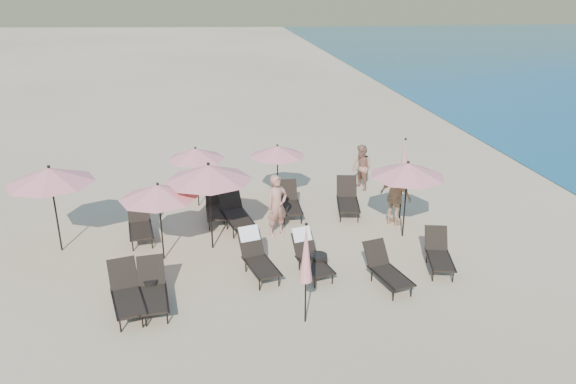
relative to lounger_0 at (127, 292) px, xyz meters
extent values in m
plane|color=#D6BA8C|center=(4.48, 0.45, -0.46)|extent=(800.00, 800.00, 0.00)
cube|color=black|center=(0.07, -0.28, -0.10)|extent=(0.90, 1.35, 0.05)
cube|color=black|center=(-0.13, 0.53, 0.20)|extent=(0.73, 0.60, 0.63)
cylinder|color=black|center=(-0.08, -0.84, -0.28)|extent=(0.04, 0.04, 0.35)
cylinder|color=black|center=(-0.32, 0.19, -0.28)|extent=(0.04, 0.04, 0.35)
cylinder|color=black|center=(0.44, -0.72, -0.28)|extent=(0.04, 0.04, 0.35)
cylinder|color=black|center=(0.20, 0.31, -0.28)|extent=(0.04, 0.04, 0.35)
cube|color=black|center=(-0.25, -0.30, -0.09)|extent=(0.36, 1.36, 0.04)
cube|color=black|center=(0.35, -0.16, -0.09)|extent=(0.36, 1.36, 0.04)
cube|color=black|center=(0.59, -0.22, -0.11)|extent=(0.74, 1.27, 0.05)
cube|color=black|center=(0.50, 0.59, 0.19)|extent=(0.67, 0.52, 0.62)
cylinder|color=black|center=(0.37, -0.74, -0.29)|extent=(0.04, 0.04, 0.34)
cylinder|color=black|center=(0.27, 0.29, -0.29)|extent=(0.04, 0.04, 0.34)
cylinder|color=black|center=(0.90, -0.69, -0.29)|extent=(0.04, 0.04, 0.34)
cylinder|color=black|center=(0.79, 0.34, -0.29)|extent=(0.04, 0.04, 0.34)
cube|color=black|center=(0.28, -0.20, -0.10)|extent=(0.18, 1.36, 0.04)
cube|color=black|center=(0.88, -0.14, -0.10)|extent=(0.18, 1.36, 0.04)
cube|color=black|center=(3.15, 0.90, -0.12)|extent=(0.87, 1.27, 0.05)
cube|color=black|center=(2.96, 1.66, 0.17)|extent=(0.69, 0.57, 0.60)
cylinder|color=black|center=(3.02, 0.37, -0.29)|extent=(0.03, 0.03, 0.33)
cylinder|color=black|center=(2.78, 1.34, -0.29)|extent=(0.03, 0.03, 0.33)
cylinder|color=black|center=(3.51, 0.49, -0.29)|extent=(0.03, 0.03, 0.33)
cylinder|color=black|center=(3.27, 1.46, -0.29)|extent=(0.03, 0.03, 0.33)
cube|color=black|center=(2.86, 0.88, -0.11)|extent=(0.36, 1.28, 0.04)
cube|color=black|center=(3.42, 1.02, -0.11)|extent=(0.36, 1.28, 0.04)
cube|color=white|center=(2.92, 1.80, 0.40)|extent=(0.57, 0.39, 0.36)
cube|color=black|center=(4.49, 0.79, -0.14)|extent=(0.81, 1.20, 0.05)
cube|color=black|center=(4.31, 1.51, 0.13)|extent=(0.65, 0.54, 0.57)
cylinder|color=black|center=(4.36, 0.29, -0.30)|extent=(0.03, 0.03, 0.31)
cylinder|color=black|center=(4.14, 1.21, -0.30)|extent=(0.03, 0.03, 0.31)
cylinder|color=black|center=(4.82, 0.40, -0.30)|extent=(0.03, 0.03, 0.31)
cylinder|color=black|center=(4.60, 1.32, -0.30)|extent=(0.03, 0.03, 0.31)
cube|color=black|center=(4.21, 0.77, -0.13)|extent=(0.32, 1.21, 0.04)
cube|color=black|center=(4.74, 0.90, -0.13)|extent=(0.32, 1.21, 0.04)
cube|color=white|center=(4.28, 1.64, 0.35)|extent=(0.54, 0.37, 0.34)
cube|color=black|center=(6.18, -0.06, -0.13)|extent=(0.84, 1.24, 0.05)
cube|color=black|center=(6.00, 0.69, 0.15)|extent=(0.67, 0.56, 0.59)
cylinder|color=black|center=(6.05, -0.57, -0.30)|extent=(0.03, 0.03, 0.32)
cylinder|color=black|center=(5.82, 0.38, -0.30)|extent=(0.03, 0.03, 0.32)
cylinder|color=black|center=(6.53, -0.46, -0.30)|extent=(0.03, 0.03, 0.32)
cylinder|color=black|center=(6.30, 0.49, -0.30)|extent=(0.03, 0.03, 0.32)
cube|color=black|center=(5.89, -0.08, -0.12)|extent=(0.34, 1.25, 0.04)
cube|color=black|center=(6.44, 0.06, -0.12)|extent=(0.34, 1.25, 0.04)
cube|color=black|center=(7.65, 0.53, -0.13)|extent=(0.82, 1.23, 0.05)
cube|color=black|center=(7.83, 1.27, 0.15)|extent=(0.66, 0.55, 0.58)
cylinder|color=black|center=(7.31, 0.13, -0.30)|extent=(0.03, 0.03, 0.32)
cylinder|color=black|center=(7.53, 1.08, -0.30)|extent=(0.03, 0.03, 0.32)
cylinder|color=black|center=(7.78, 0.02, -0.30)|extent=(0.03, 0.03, 0.32)
cylinder|color=black|center=(8.01, 0.96, -0.30)|extent=(0.03, 0.03, 0.32)
cube|color=black|center=(7.39, 0.64, -0.12)|extent=(0.33, 1.24, 0.04)
cube|color=black|center=(7.94, 0.52, -0.12)|extent=(0.33, 1.24, 0.04)
cube|color=black|center=(0.00, 3.52, -0.11)|extent=(0.78, 1.28, 0.05)
cube|color=black|center=(-0.10, 4.32, 0.19)|extent=(0.68, 0.53, 0.62)
cylinder|color=black|center=(-0.19, 2.99, -0.29)|extent=(0.04, 0.04, 0.34)
cylinder|color=black|center=(-0.32, 4.01, -0.29)|extent=(0.04, 0.04, 0.34)
cylinder|color=black|center=(0.33, 3.06, -0.29)|extent=(0.04, 0.04, 0.34)
cylinder|color=black|center=(0.19, 4.08, -0.29)|extent=(0.04, 0.04, 0.34)
cube|color=black|center=(-0.30, 3.53, -0.10)|extent=(0.22, 1.35, 0.04)
cube|color=black|center=(0.30, 3.61, -0.10)|extent=(0.22, 1.35, 0.04)
cube|color=black|center=(2.18, 4.50, -0.11)|extent=(0.64, 1.21, 0.05)
cube|color=black|center=(2.17, 5.31, 0.19)|extent=(0.63, 0.46, 0.62)
cylinder|color=black|center=(1.93, 3.99, -0.29)|extent=(0.04, 0.04, 0.34)
cylinder|color=black|center=(1.92, 5.03, -0.29)|extent=(0.04, 0.04, 0.34)
cylinder|color=black|center=(2.45, 4.00, -0.29)|extent=(0.04, 0.04, 0.34)
cylinder|color=black|center=(2.44, 5.04, -0.29)|extent=(0.04, 0.04, 0.34)
cube|color=black|center=(1.88, 4.55, -0.10)|extent=(0.06, 1.36, 0.04)
cube|color=black|center=(2.49, 4.55, -0.10)|extent=(0.06, 1.36, 0.04)
cube|color=white|center=(2.17, 5.46, 0.43)|extent=(0.55, 0.29, 0.37)
cube|color=black|center=(2.77, 3.92, -0.08)|extent=(0.92, 1.41, 0.05)
cube|color=black|center=(2.60, 4.78, 0.24)|extent=(0.76, 0.62, 0.67)
cylinder|color=black|center=(2.60, 3.33, -0.27)|extent=(0.04, 0.04, 0.37)
cylinder|color=black|center=(2.38, 4.43, -0.27)|extent=(0.04, 0.04, 0.37)
cylinder|color=black|center=(3.16, 3.44, -0.27)|extent=(0.04, 0.04, 0.37)
cylinder|color=black|center=(2.94, 4.54, -0.27)|extent=(0.04, 0.04, 0.37)
cube|color=black|center=(2.44, 3.91, -0.07)|extent=(0.33, 1.45, 0.04)
cube|color=black|center=(3.08, 4.04, -0.07)|extent=(0.33, 1.45, 0.04)
cube|color=black|center=(4.46, 4.53, -0.11)|extent=(0.65, 1.20, 0.05)
cube|color=black|center=(4.48, 5.32, 0.18)|extent=(0.62, 0.46, 0.61)
cylinder|color=black|center=(4.19, 4.04, -0.29)|extent=(0.04, 0.04, 0.34)
cylinder|color=black|center=(4.22, 5.06, -0.29)|extent=(0.04, 0.04, 0.34)
cylinder|color=black|center=(4.70, 4.03, -0.29)|extent=(0.04, 0.04, 0.34)
cylinder|color=black|center=(4.73, 5.04, -0.29)|extent=(0.04, 0.04, 0.34)
cube|color=black|center=(4.17, 4.59, -0.10)|extent=(0.08, 1.33, 0.04)
cube|color=black|center=(4.76, 4.57, -0.10)|extent=(0.08, 1.33, 0.04)
cube|color=black|center=(6.28, 4.43, -0.09)|extent=(0.86, 1.35, 0.05)
cube|color=black|center=(6.43, 5.25, 0.21)|extent=(0.72, 0.58, 0.64)
cylinder|color=black|center=(5.91, 3.96, -0.28)|extent=(0.04, 0.04, 0.35)
cylinder|color=black|center=(6.11, 5.02, -0.28)|extent=(0.04, 0.04, 0.35)
cylinder|color=black|center=(6.45, 3.87, -0.28)|extent=(0.04, 0.04, 0.35)
cylinder|color=black|center=(6.64, 4.92, -0.28)|extent=(0.04, 0.04, 0.35)
cube|color=black|center=(5.98, 4.53, -0.08)|extent=(0.30, 1.39, 0.04)
cube|color=black|center=(6.59, 4.42, -0.08)|extent=(0.30, 1.39, 0.04)
cylinder|color=black|center=(0.68, 2.39, 0.55)|extent=(0.04, 0.04, 2.02)
cone|color=pink|center=(0.68, 2.39, 1.47)|extent=(2.02, 2.02, 0.37)
sphere|color=black|center=(0.68, 2.39, 1.68)|extent=(0.08, 0.08, 0.08)
cylinder|color=black|center=(1.98, 2.84, 0.71)|extent=(0.05, 0.05, 2.33)
cone|color=pink|center=(1.98, 2.84, 1.76)|extent=(2.33, 2.33, 0.42)
sphere|color=black|center=(1.98, 2.84, 2.00)|extent=(0.09, 0.09, 0.09)
cylinder|color=black|center=(7.47, 2.74, 0.61)|extent=(0.04, 0.04, 2.14)
cone|color=pink|center=(7.47, 2.74, 1.58)|extent=(2.14, 2.14, 0.39)
sphere|color=black|center=(7.47, 2.74, 1.80)|extent=(0.08, 0.08, 0.08)
cylinder|color=black|center=(1.63, 5.99, 0.48)|extent=(0.04, 0.04, 1.88)
cone|color=pink|center=(1.63, 5.99, 1.33)|extent=(1.88, 1.88, 0.34)
sphere|color=black|center=(1.63, 5.99, 1.53)|extent=(0.07, 0.07, 0.07)
cylinder|color=black|center=(4.25, 5.94, 0.47)|extent=(0.04, 0.04, 1.86)
cone|color=pink|center=(4.25, 5.94, 1.31)|extent=(1.86, 1.86, 0.34)
sphere|color=black|center=(4.25, 5.94, 1.50)|extent=(0.07, 0.07, 0.07)
cylinder|color=black|center=(-2.14, 3.35, 0.69)|extent=(0.05, 0.05, 2.30)
cone|color=pink|center=(-2.14, 3.35, 1.73)|extent=(2.30, 2.30, 0.42)
sphere|color=black|center=(-2.14, 3.35, 1.97)|extent=(0.09, 0.09, 0.09)
cylinder|color=black|center=(3.87, -1.07, 0.05)|extent=(0.04, 0.04, 1.02)
cone|color=pink|center=(3.87, -1.07, 1.21)|extent=(0.28, 0.28, 1.30)
sphere|color=black|center=(3.87, -1.07, 1.88)|extent=(0.06, 0.06, 0.06)
cylinder|color=black|center=(7.81, 3.96, 0.10)|extent=(0.04, 0.04, 1.11)
cone|color=pink|center=(7.81, 3.96, 1.37)|extent=(0.30, 0.30, 1.42)
sphere|color=black|center=(7.81, 3.96, 2.11)|extent=(0.07, 0.07, 0.07)
cylinder|color=black|center=(0.49, 0.48, -0.22)|extent=(0.35, 0.35, 0.47)
cylinder|color=black|center=(4.63, 1.13, -0.23)|extent=(0.44, 0.44, 0.45)
imported|color=#B37561|center=(3.88, 3.42, 0.46)|extent=(0.79, 0.67, 1.83)
imported|color=#A56E55|center=(7.32, 6.63, 0.35)|extent=(0.88, 0.96, 1.61)
imported|color=tan|center=(7.49, 3.59, 0.44)|extent=(0.99, 1.11, 1.80)
camera|label=1|loc=(1.86, -11.32, 6.63)|focal=35.00mm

